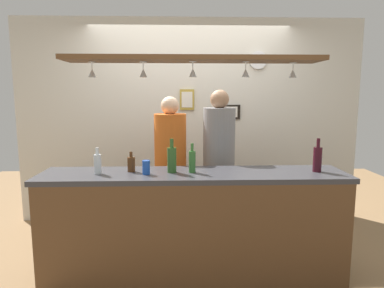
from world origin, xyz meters
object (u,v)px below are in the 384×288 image
at_px(person_middle_grey_shirt, 219,153).
at_px(wall_clock, 258,60).
at_px(person_left_orange_shirt, 170,158).
at_px(picture_frame_crest, 187,100).
at_px(bottle_champagne_green, 172,159).
at_px(bottle_beer_green_import, 192,161).
at_px(bottle_wine_dark_red, 317,159).
at_px(bottle_soda_clear, 98,163).
at_px(picture_frame_lower_pair, 228,112).
at_px(drink_can, 146,167).
at_px(bottle_beer_brown_stubby, 131,164).

distance_m(person_middle_grey_shirt, wall_clock, 1.41).
relative_size(person_left_orange_shirt, picture_frame_crest, 6.27).
relative_size(person_left_orange_shirt, wall_clock, 7.41).
xyz_separation_m(bottle_champagne_green, bottle_beer_green_import, (0.18, -0.01, -0.01)).
bearing_deg(bottle_wine_dark_red, bottle_soda_clear, -179.30).
relative_size(person_middle_grey_shirt, picture_frame_lower_pair, 5.67).
bearing_deg(drink_can, bottle_beer_brown_stubby, 141.66).
bearing_deg(person_middle_grey_shirt, drink_can, -135.10).
xyz_separation_m(bottle_wine_dark_red, bottle_beer_green_import, (-1.12, 0.01, -0.01)).
relative_size(person_middle_grey_shirt, bottle_beer_green_import, 6.54).
xyz_separation_m(person_middle_grey_shirt, bottle_wine_dark_red, (0.81, -0.65, 0.06)).
distance_m(drink_can, picture_frame_lower_pair, 1.77).
bearing_deg(bottle_beer_brown_stubby, bottle_beer_green_import, -5.49).
bearing_deg(picture_frame_crest, picture_frame_lower_pair, 0.00).
height_order(person_left_orange_shirt, picture_frame_crest, picture_frame_crest).
relative_size(bottle_beer_green_import, wall_clock, 1.18).
height_order(drink_can, picture_frame_crest, picture_frame_crest).
relative_size(bottle_wine_dark_red, drink_can, 2.46).
bearing_deg(bottle_wine_dark_red, bottle_champagne_green, 179.39).
distance_m(drink_can, picture_frame_crest, 1.61).
relative_size(bottle_beer_green_import, picture_frame_crest, 1.00).
distance_m(person_left_orange_shirt, drink_can, 0.73).
xyz_separation_m(person_middle_grey_shirt, bottle_beer_green_import, (-0.31, -0.64, 0.04)).
bearing_deg(person_middle_grey_shirt, bottle_champagne_green, -127.60).
relative_size(bottle_wine_dark_red, picture_frame_crest, 1.15).
distance_m(person_middle_grey_shirt, bottle_beer_green_import, 0.72).
relative_size(bottle_wine_dark_red, picture_frame_lower_pair, 1.00).
xyz_separation_m(drink_can, picture_frame_lower_pair, (0.91, 1.46, 0.40)).
bearing_deg(bottle_beer_green_import, drink_can, -171.14).
bearing_deg(picture_frame_lower_pair, bottle_beer_green_import, -110.12).
relative_size(person_middle_grey_shirt, picture_frame_crest, 6.54).
bearing_deg(drink_can, bottle_champagne_green, 17.89).
distance_m(bottle_wine_dark_red, picture_frame_crest, 1.87).
height_order(person_left_orange_shirt, wall_clock, wall_clock).
distance_m(bottle_soda_clear, wall_clock, 2.44).
bearing_deg(drink_can, person_left_orange_shirt, 75.22).
xyz_separation_m(bottle_soda_clear, picture_frame_lower_pair, (1.33, 1.43, 0.37)).
bearing_deg(person_left_orange_shirt, bottle_beer_green_import, -71.75).
xyz_separation_m(person_left_orange_shirt, wall_clock, (1.09, 0.75, 1.10)).
relative_size(person_middle_grey_shirt, bottle_beer_brown_stubby, 9.45).
distance_m(bottle_beer_green_import, picture_frame_lower_pair, 1.53).
xyz_separation_m(picture_frame_crest, picture_frame_lower_pair, (0.53, 0.00, -0.16)).
xyz_separation_m(bottle_champagne_green, drink_can, (-0.22, -0.07, -0.06)).
xyz_separation_m(bottle_wine_dark_red, picture_frame_crest, (-1.13, 1.40, 0.50)).
height_order(bottle_champagne_green, wall_clock, wall_clock).
bearing_deg(person_middle_grey_shirt, person_left_orange_shirt, 180.00).
bearing_deg(picture_frame_crest, bottle_soda_clear, -119.26).
relative_size(picture_frame_crest, picture_frame_lower_pair, 0.87).
bearing_deg(wall_clock, bottle_beer_green_import, -122.18).
distance_m(person_left_orange_shirt, picture_frame_crest, 0.99).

